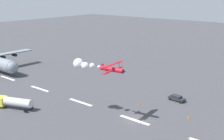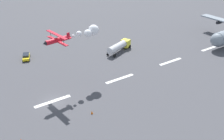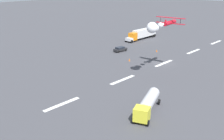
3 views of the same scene
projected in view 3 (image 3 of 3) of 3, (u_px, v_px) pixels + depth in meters
ground_plane at (164, 63)px, 75.14m from camera, size 440.00×440.00×0.00m
runway_stripe_2 at (216, 42)px, 99.42m from camera, size 8.00×0.90×0.01m
runway_stripe_3 at (194, 51)px, 87.28m from camera, size 8.00×0.90×0.01m
runway_stripe_4 at (164, 63)px, 75.14m from camera, size 8.00×0.90×0.01m
runway_stripe_5 at (123, 80)px, 63.00m from camera, size 8.00×0.90×0.01m
runway_stripe_6 at (62, 104)px, 50.86m from camera, size 8.00×0.90×0.01m
stunt_biplane_red at (158, 26)px, 61.76m from camera, size 13.91×7.41×2.46m
semi_truck_orange at (142, 34)px, 104.04m from camera, size 15.84×2.87×3.70m
fuel_tanker_truck at (147, 104)px, 46.99m from camera, size 9.91×5.95×2.90m
followme_car_yellow at (120, 49)px, 86.90m from camera, size 4.63×2.40×1.52m
traffic_cone_near at (157, 51)px, 86.81m from camera, size 0.44×0.44×0.75m
traffic_cone_far at (129, 60)px, 77.08m from camera, size 0.44×0.44×0.75m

